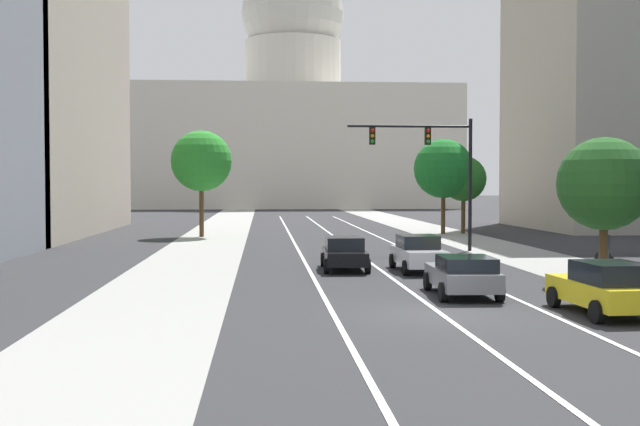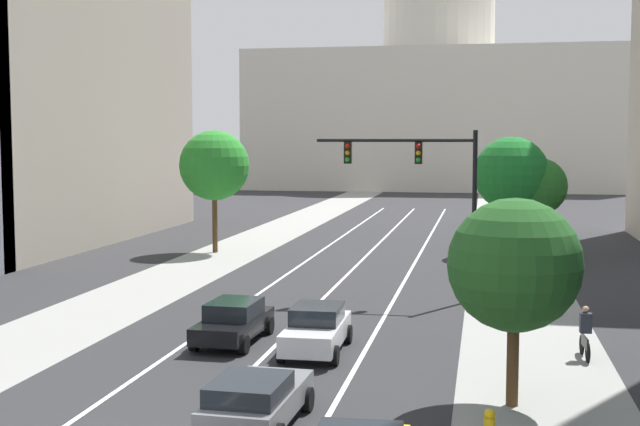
{
  "view_description": "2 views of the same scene",
  "coord_description": "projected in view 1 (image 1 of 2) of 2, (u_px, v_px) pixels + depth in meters",
  "views": [
    {
      "loc": [
        -5.14,
        -22.43,
        3.76
      ],
      "look_at": [
        -2.26,
        17.12,
        2.32
      ],
      "focal_mm": 44.32,
      "sensor_mm": 36.0,
      "label": 1
    },
    {
      "loc": [
        6.94,
        -16.06,
        7.07
      ],
      "look_at": [
        -1.93,
        29.75,
        2.99
      ],
      "focal_mm": 47.74,
      "sensor_mm": 36.0,
      "label": 2
    }
  ],
  "objects": [
    {
      "name": "traffic_signal_mast",
      "position": [
        434.0,
        156.0,
        44.2
      ],
      "size": [
        7.06,
        0.39,
        7.45
      ],
      "color": "black",
      "rests_on": "ground"
    },
    {
      "name": "capitol_building",
      "position": [
        293.0,
        125.0,
        132.69
      ],
      "size": [
        52.17,
        28.2,
        42.19
      ],
      "color": "beige",
      "rests_on": "ground"
    },
    {
      "name": "lane_stripe_right",
      "position": [
        399.0,
        246.0,
        48.0
      ],
      "size": [
        0.16,
        90.0,
        0.01
      ],
      "primitive_type": "cube",
      "color": "white",
      "rests_on": "ground"
    },
    {
      "name": "ground_plane",
      "position": [
        327.0,
        232.0,
        62.73
      ],
      "size": [
        400.0,
        400.0,
        0.0
      ],
      "primitive_type": "plane",
      "color": "#2B2B2D"
    },
    {
      "name": "street_tree_mid_left",
      "position": [
        201.0,
        161.0,
        56.22
      ],
      "size": [
        4.34,
        4.34,
        7.6
      ],
      "color": "#51381E",
      "rests_on": "ground"
    },
    {
      "name": "car_yellow",
      "position": [
        606.0,
        287.0,
        22.62
      ],
      "size": [
        2.15,
        4.27,
        1.56
      ],
      "rotation": [
        0.0,
        0.0,
        1.62
      ],
      "color": "yellow",
      "rests_on": "ground"
    },
    {
      "name": "street_tree_far_right",
      "position": [
        443.0,
        169.0,
        59.78
      ],
      "size": [
        4.5,
        4.5,
        7.21
      ],
      "color": "#51381E",
      "rests_on": "ground"
    },
    {
      "name": "sidewalk_right",
      "position": [
        449.0,
        235.0,
        58.37
      ],
      "size": [
        4.77,
        130.0,
        0.01
      ],
      "primitive_type": "cube",
      "color": "gray",
      "rests_on": "ground"
    },
    {
      "name": "office_tower_far_right",
      "position": [
        630.0,
        48.0,
        66.95
      ],
      "size": [
        17.33,
        19.09,
        30.63
      ],
      "color": "#B7AD99",
      "rests_on": "ground"
    },
    {
      "name": "car_gray",
      "position": [
        463.0,
        274.0,
        26.43
      ],
      "size": [
        2.17,
        4.28,
        1.39
      ],
      "rotation": [
        0.0,
        0.0,
        1.53
      ],
      "color": "slate",
      "rests_on": "ground"
    },
    {
      "name": "sidewalk_left",
      "position": [
        215.0,
        236.0,
        57.12
      ],
      "size": [
        4.77,
        130.0,
        0.01
      ],
      "primitive_type": "cube",
      "color": "gray",
      "rests_on": "ground"
    },
    {
      "name": "lane_stripe_left",
      "position": [
        296.0,
        247.0,
        47.55
      ],
      "size": [
        0.16,
        90.0,
        0.01
      ],
      "primitive_type": "cube",
      "color": "white",
      "rests_on": "ground"
    },
    {
      "name": "street_tree_mid_right",
      "position": [
        604.0,
        184.0,
        29.82
      ],
      "size": [
        3.53,
        3.53,
        5.55
      ],
      "color": "#51381E",
      "rests_on": "ground"
    },
    {
      "name": "lane_stripe_center",
      "position": [
        348.0,
        246.0,
        47.78
      ],
      "size": [
        0.16,
        90.0,
        0.01
      ],
      "primitive_type": "cube",
      "color": "white",
      "rests_on": "ground"
    },
    {
      "name": "car_white",
      "position": [
        418.0,
        253.0,
        34.03
      ],
      "size": [
        1.99,
        4.44,
        1.56
      ],
      "rotation": [
        0.0,
        0.0,
        1.59
      ],
      "color": "silver",
      "rests_on": "ground"
    },
    {
      "name": "car_black",
      "position": [
        344.0,
        253.0,
        34.65
      ],
      "size": [
        2.06,
        4.42,
        1.45
      ],
      "rotation": [
        0.0,
        0.0,
        1.54
      ],
      "color": "black",
      "rests_on": "ground"
    },
    {
      "name": "fire_hydrant",
      "position": [
        627.0,
        282.0,
        26.68
      ],
      "size": [
        0.26,
        0.35,
        0.91
      ],
      "color": "yellow",
      "rests_on": "ground"
    },
    {
      "name": "cyclist",
      "position": [
        605.0,
        249.0,
        35.48
      ],
      "size": [
        0.38,
        1.7,
        1.72
      ],
      "rotation": [
        0.0,
        0.0,
        1.64
      ],
      "color": "black",
      "rests_on": "ground"
    },
    {
      "name": "street_tree_near_right",
      "position": [
        463.0,
        179.0,
        60.18
      ],
      "size": [
        3.47,
        3.47,
        5.93
      ],
      "color": "#51381E",
      "rests_on": "ground"
    }
  ]
}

